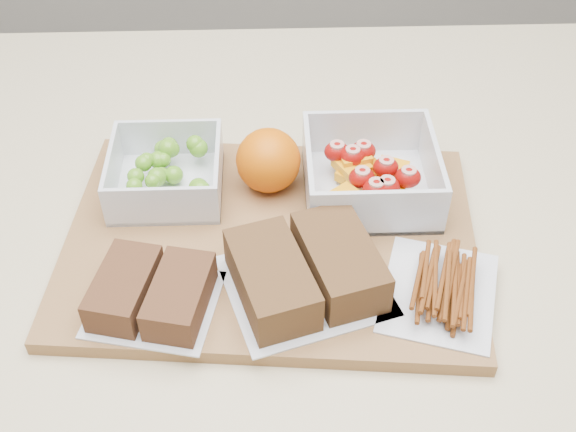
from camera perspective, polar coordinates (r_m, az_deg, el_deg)
name	(u,v)px	position (r m, az deg, el deg)	size (l,w,h in m)	color
cutting_board	(271,241)	(0.75, -1.37, -1.95)	(0.42, 0.30, 0.02)	olive
grape_container	(168,172)	(0.80, -9.43, 3.44)	(0.12, 0.12, 0.05)	silver
fruit_container	(370,176)	(0.78, 6.48, 3.18)	(0.14, 0.14, 0.06)	silver
orange	(268,160)	(0.78, -1.57, 4.41)	(0.07, 0.07, 0.07)	#E26205
sandwich_bag_left	(152,293)	(0.68, -10.69, -5.98)	(0.13, 0.12, 0.04)	silver
sandwich_bag_center	(306,271)	(0.68, 1.42, -4.36)	(0.18, 0.17, 0.05)	silver
pretzel_bag	(441,284)	(0.70, 11.98, -5.27)	(0.14, 0.15, 0.03)	silver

